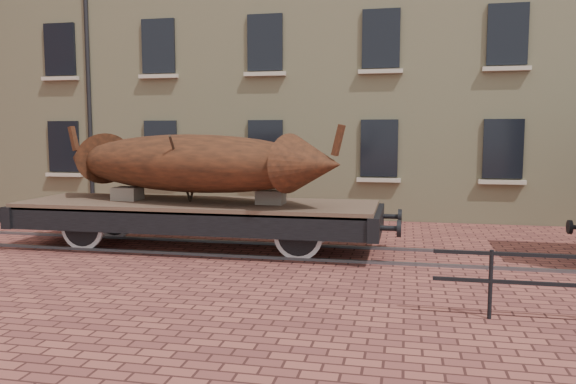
# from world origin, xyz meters

# --- Properties ---
(ground) EXTENTS (90.00, 90.00, 0.00)m
(ground) POSITION_xyz_m (0.00, 0.00, 0.00)
(ground) COLOR brown
(warehouse_cream) EXTENTS (40.00, 10.19, 14.00)m
(warehouse_cream) POSITION_xyz_m (3.00, 9.99, 7.00)
(warehouse_cream) COLOR #CDBF89
(warehouse_cream) RESTS_ON ground
(rail_track) EXTENTS (30.00, 1.52, 0.06)m
(rail_track) POSITION_xyz_m (0.00, 0.00, 0.03)
(rail_track) COLOR #59595E
(rail_track) RESTS_ON ground
(flatcar_wagon) EXTENTS (9.18, 2.49, 1.39)m
(flatcar_wagon) POSITION_xyz_m (-2.87, -0.00, 0.86)
(flatcar_wagon) COLOR #4D3C2C
(flatcar_wagon) RESTS_ON ground
(iron_boat) EXTENTS (7.44, 3.66, 1.76)m
(iron_boat) POSITION_xyz_m (-3.04, 0.00, 1.97)
(iron_boat) COLOR #5A2A15
(iron_boat) RESTS_ON flatcar_wagon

